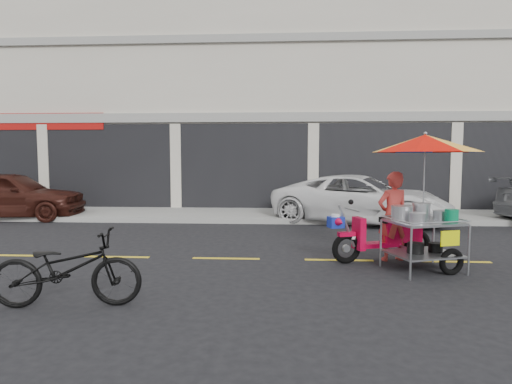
# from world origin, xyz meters

# --- Properties ---
(ground) EXTENTS (90.00, 90.00, 0.00)m
(ground) POSITION_xyz_m (0.00, 0.00, 0.00)
(ground) COLOR black
(sidewalk) EXTENTS (45.00, 3.00, 0.15)m
(sidewalk) POSITION_xyz_m (0.00, 5.50, 0.07)
(sidewalk) COLOR gray
(sidewalk) RESTS_ON ground
(shophouse_block) EXTENTS (36.00, 8.11, 10.40)m
(shophouse_block) POSITION_xyz_m (2.82, 10.59, 4.24)
(shophouse_block) COLOR beige
(shophouse_block) RESTS_ON ground
(centerline) EXTENTS (42.00, 0.10, 0.01)m
(centerline) POSITION_xyz_m (0.00, 0.00, 0.00)
(centerline) COLOR gold
(centerline) RESTS_ON ground
(maroon_sedan) EXTENTS (4.38, 2.23, 1.43)m
(maroon_sedan) POSITION_xyz_m (-8.98, 4.49, 0.71)
(maroon_sedan) COLOR #371610
(maroon_sedan) RESTS_ON ground
(white_pickup) EXTENTS (5.24, 3.85, 1.32)m
(white_pickup) POSITION_xyz_m (1.16, 4.37, 0.66)
(white_pickup) COLOR white
(white_pickup) RESTS_ON ground
(near_bicycle) EXTENTS (1.85, 0.87, 0.93)m
(near_bicycle) POSITION_xyz_m (-3.60, -2.55, 0.47)
(near_bicycle) COLOR black
(near_bicycle) RESTS_ON ground
(food_vendor_rig) EXTENTS (2.57, 2.14, 2.22)m
(food_vendor_rig) POSITION_xyz_m (1.12, -0.33, 1.39)
(food_vendor_rig) COLOR black
(food_vendor_rig) RESTS_ON ground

